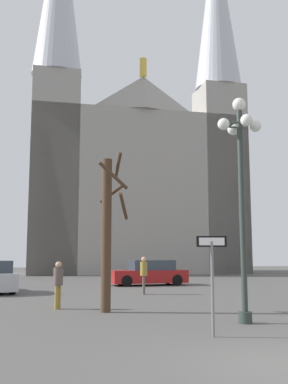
% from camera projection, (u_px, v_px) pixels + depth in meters
% --- Properties ---
extents(cathedral, '(21.14, 11.40, 38.25)m').
position_uv_depth(cathedral, '(136.00, 158.00, 46.15)').
color(cathedral, gray).
rests_on(cathedral, ground).
extents(one_way_arrow_sign, '(0.69, 0.12, 2.22)m').
position_uv_depth(one_way_arrow_sign, '(212.00, 271.00, 10.22)').
color(one_way_arrow_sign, slate).
rests_on(one_way_arrow_sign, ground).
extents(street_lamp, '(1.28, 1.28, 6.18)m').
position_uv_depth(street_lamp, '(241.00, 174.00, 12.55)').
color(street_lamp, '#2D3833').
rests_on(street_lamp, ground).
extents(bare_tree, '(1.13, 1.39, 5.12)m').
position_uv_depth(bare_tree, '(108.00, 229.00, 14.66)').
color(bare_tree, '#473323').
rests_on(bare_tree, ground).
extents(parked_car_near_red, '(4.66, 2.28, 1.47)m').
position_uv_depth(parked_car_near_red, '(149.00, 273.00, 27.01)').
color(parked_car_near_red, maroon).
rests_on(parked_car_near_red, ground).
extents(pedestrian_walking, '(0.32, 0.32, 1.57)m').
position_uv_depth(pedestrian_walking, '(58.00, 280.00, 15.28)').
color(pedestrian_walking, olive).
rests_on(pedestrian_walking, ground).
extents(pedestrian_standing, '(0.32, 0.32, 1.70)m').
position_uv_depth(pedestrian_standing, '(144.00, 272.00, 20.87)').
color(pedestrian_standing, '#594C47').
rests_on(pedestrian_standing, ground).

